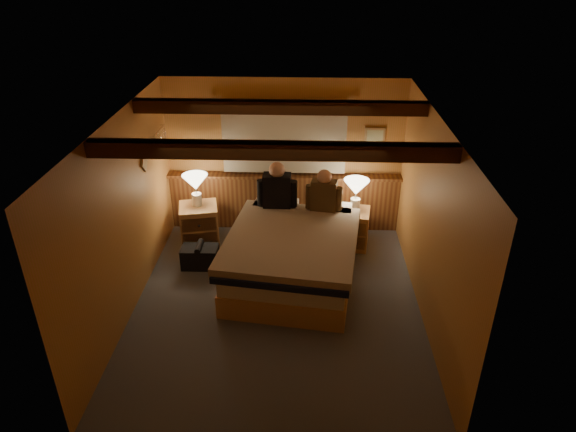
# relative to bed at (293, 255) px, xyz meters

# --- Properties ---
(floor) EXTENTS (4.20, 4.20, 0.00)m
(floor) POSITION_rel_bed_xyz_m (-0.18, -0.59, -0.38)
(floor) COLOR #4E545D
(floor) RESTS_ON ground
(ceiling) EXTENTS (4.20, 4.20, 0.00)m
(ceiling) POSITION_rel_bed_xyz_m (-0.18, -0.59, 2.02)
(ceiling) COLOR #B87E45
(ceiling) RESTS_ON wall_back
(wall_back) EXTENTS (3.60, 0.00, 3.60)m
(wall_back) POSITION_rel_bed_xyz_m (-0.18, 1.51, 0.82)
(wall_back) COLOR #BA7642
(wall_back) RESTS_ON floor
(wall_left) EXTENTS (0.00, 4.20, 4.20)m
(wall_left) POSITION_rel_bed_xyz_m (-1.98, -0.59, 0.82)
(wall_left) COLOR #BA7642
(wall_left) RESTS_ON floor
(wall_right) EXTENTS (0.00, 4.20, 4.20)m
(wall_right) POSITION_rel_bed_xyz_m (1.62, -0.59, 0.82)
(wall_right) COLOR #BA7642
(wall_right) RESTS_ON floor
(wall_front) EXTENTS (3.60, 0.00, 3.60)m
(wall_front) POSITION_rel_bed_xyz_m (-0.18, -2.69, 0.82)
(wall_front) COLOR #BA7642
(wall_front) RESTS_ON floor
(wainscot) EXTENTS (3.60, 0.23, 0.94)m
(wainscot) POSITION_rel_bed_xyz_m (-0.18, 1.45, 0.11)
(wainscot) COLOR brown
(wainscot) RESTS_ON wall_back
(curtain_window) EXTENTS (2.18, 0.09, 1.11)m
(curtain_window) POSITION_rel_bed_xyz_m (-0.18, 1.44, 1.14)
(curtain_window) COLOR #402110
(curtain_window) RESTS_ON wall_back
(ceiling_beams) EXTENTS (3.60, 1.65, 0.16)m
(ceiling_beams) POSITION_rel_bed_xyz_m (-0.18, -0.44, 1.93)
(ceiling_beams) COLOR #402110
(ceiling_beams) RESTS_ON ceiling
(coat_rail) EXTENTS (0.05, 0.55, 0.24)m
(coat_rail) POSITION_rel_bed_xyz_m (-1.90, 0.99, 1.29)
(coat_rail) COLOR silver
(coat_rail) RESTS_ON wall_left
(framed_print) EXTENTS (0.30, 0.04, 0.25)m
(framed_print) POSITION_rel_bed_xyz_m (1.17, 1.49, 1.17)
(framed_print) COLOR tan
(framed_print) RESTS_ON wall_back
(bed) EXTENTS (1.91, 2.34, 0.73)m
(bed) POSITION_rel_bed_xyz_m (0.00, 0.00, 0.00)
(bed) COLOR tan
(bed) RESTS_ON floor
(nightstand_left) EXTENTS (0.65, 0.61, 0.61)m
(nightstand_left) POSITION_rel_bed_xyz_m (-1.45, 0.93, -0.07)
(nightstand_left) COLOR tan
(nightstand_left) RESTS_ON floor
(nightstand_right) EXTENTS (0.60, 0.55, 0.58)m
(nightstand_right) POSITION_rel_bed_xyz_m (0.83, 0.92, -0.09)
(nightstand_right) COLOR tan
(nightstand_right) RESTS_ON floor
(lamp_left) EXTENTS (0.37, 0.37, 0.49)m
(lamp_left) POSITION_rel_bed_xyz_m (-1.47, 0.97, 0.58)
(lamp_left) COLOR white
(lamp_left) RESTS_ON nightstand_left
(lamp_right) EXTENTS (0.37, 0.37, 0.49)m
(lamp_right) POSITION_rel_bed_xyz_m (0.89, 0.95, 0.55)
(lamp_right) COLOR white
(lamp_right) RESTS_ON nightstand_right
(person_left) EXTENTS (0.58, 0.24, 0.70)m
(person_left) POSITION_rel_bed_xyz_m (-0.26, 0.76, 0.63)
(person_left) COLOR black
(person_left) RESTS_ON bed
(person_right) EXTENTS (0.52, 0.26, 0.63)m
(person_right) POSITION_rel_bed_xyz_m (0.41, 0.68, 0.60)
(person_right) COLOR #47331C
(person_right) RESTS_ON bed
(duffel_bag) EXTENTS (0.52, 0.31, 0.37)m
(duffel_bag) POSITION_rel_bed_xyz_m (-1.33, 0.25, -0.22)
(duffel_bag) COLOR black
(duffel_bag) RESTS_ON floor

